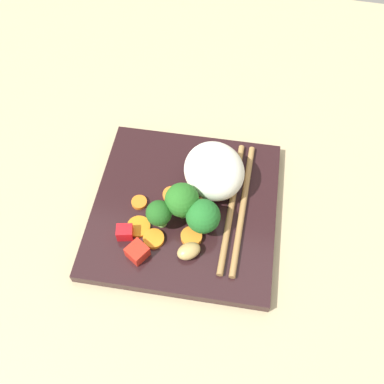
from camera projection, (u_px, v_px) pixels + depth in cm
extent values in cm
cube|color=tan|center=(185.00, 215.00, 61.73)|extent=(110.00, 110.00, 2.00)
cube|color=black|center=(185.00, 208.00, 60.20)|extent=(26.15, 26.15, 1.64)
ellipsoid|color=white|center=(214.00, 171.00, 58.66)|extent=(11.86, 11.61, 6.51)
cylinder|color=#81B652|center=(162.00, 220.00, 57.30)|extent=(1.80, 1.57, 1.96)
sphere|color=#1D551B|center=(159.00, 213.00, 55.45)|extent=(3.39, 3.39, 3.39)
cylinder|color=#7BB05E|center=(205.00, 224.00, 57.10)|extent=(1.54, 1.46, 1.68)
sphere|color=#1F6425|center=(203.00, 216.00, 54.89)|extent=(4.46, 4.46, 4.46)
cylinder|color=#5D9C49|center=(179.00, 209.00, 57.71)|extent=(1.60, 1.67, 2.60)
sphere|color=#24651F|center=(179.00, 199.00, 55.63)|extent=(4.50, 4.50, 4.50)
cylinder|color=orange|center=(154.00, 239.00, 56.47)|extent=(3.91, 3.91, 0.56)
cylinder|color=orange|center=(139.00, 227.00, 57.50)|extent=(4.35, 4.35, 0.43)
cylinder|color=orange|center=(139.00, 202.00, 59.47)|extent=(2.38, 2.38, 0.53)
cylinder|color=orange|center=(172.00, 195.00, 60.04)|extent=(2.93, 2.93, 0.64)
cylinder|color=orange|center=(191.00, 237.00, 56.51)|extent=(3.89, 3.89, 0.76)
cube|color=red|center=(137.00, 252.00, 54.77)|extent=(3.25, 3.24, 1.81)
cube|color=red|center=(125.00, 232.00, 56.25)|extent=(2.12, 2.40, 1.85)
ellipsoid|color=tan|center=(195.00, 199.00, 58.90)|extent=(3.26, 3.33, 2.00)
ellipsoid|color=tan|center=(189.00, 251.00, 54.88)|extent=(3.67, 3.83, 1.74)
cylinder|color=olive|center=(243.00, 207.00, 58.88)|extent=(20.59, 1.08, 0.85)
cylinder|color=olive|center=(232.00, 205.00, 59.04)|extent=(20.59, 1.08, 0.85)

